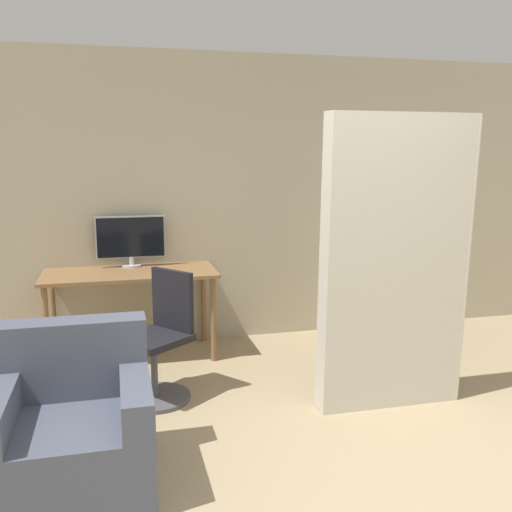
# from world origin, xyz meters

# --- Properties ---
(wall_back) EXTENTS (8.00, 0.06, 2.70)m
(wall_back) POSITION_xyz_m (0.00, 3.03, 1.35)
(wall_back) COLOR tan
(wall_back) RESTS_ON ground
(desk) EXTENTS (1.48, 0.67, 0.77)m
(desk) POSITION_xyz_m (-1.16, 2.66, 0.68)
(desk) COLOR brown
(desk) RESTS_ON ground
(monitor) EXTENTS (0.62, 0.17, 0.46)m
(monitor) POSITION_xyz_m (-1.14, 2.90, 1.03)
(monitor) COLOR #B7B7BC
(monitor) RESTS_ON desk
(office_chair) EXTENTS (0.62, 0.62, 0.94)m
(office_chair) POSITION_xyz_m (-0.99, 1.73, 0.38)
(office_chair) COLOR #4C4C51
(office_chair) RESTS_ON ground
(bookshelf) EXTENTS (0.67, 0.26, 1.63)m
(bookshelf) POSITION_xyz_m (1.08, 2.90, 0.77)
(bookshelf) COLOR beige
(bookshelf) RESTS_ON ground
(mattress_near) EXTENTS (1.05, 0.25, 2.05)m
(mattress_near) POSITION_xyz_m (0.60, 1.20, 1.03)
(mattress_near) COLOR beige
(mattress_near) RESTS_ON ground
(armchair) EXTENTS (0.85, 0.80, 0.85)m
(armchair) POSITION_xyz_m (-1.55, 0.74, 0.32)
(armchair) COLOR #474C5B
(armchair) RESTS_ON ground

